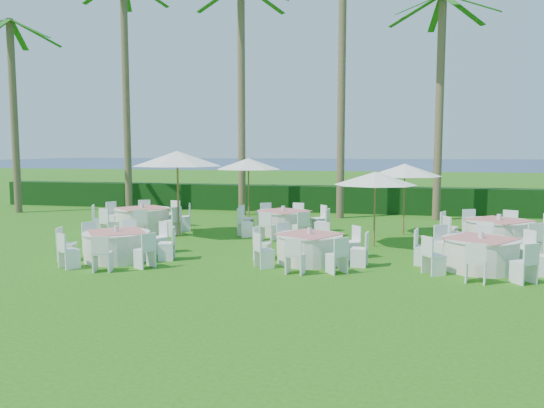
# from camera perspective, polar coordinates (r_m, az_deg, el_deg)

# --- Properties ---
(ground) EXTENTS (120.00, 120.00, 0.00)m
(ground) POSITION_cam_1_polar(r_m,az_deg,el_deg) (12.93, 0.99, -6.94)
(ground) COLOR #236110
(ground) RESTS_ON ground
(hedge) EXTENTS (34.00, 1.00, 1.20)m
(hedge) POSITION_cam_1_polar(r_m,az_deg,el_deg) (24.58, 6.83, 0.52)
(hedge) COLOR black
(hedge) RESTS_ON ground
(ocean) EXTENTS (260.00, 260.00, 0.00)m
(ocean) POSITION_cam_1_polar(r_m,az_deg,el_deg) (114.40, 11.72, 4.29)
(ocean) COLOR #07164C
(ocean) RESTS_ON ground
(banquet_table_a) EXTENTS (2.98, 2.98, 0.91)m
(banquet_table_a) POSITION_cam_1_polar(r_m,az_deg,el_deg) (14.37, -16.36, -4.27)
(banquet_table_a) COLOR silver
(banquet_table_a) RESTS_ON ground
(banquet_table_b) EXTENTS (2.96, 2.96, 0.90)m
(banquet_table_b) POSITION_cam_1_polar(r_m,az_deg,el_deg) (13.52, 4.04, -4.70)
(banquet_table_b) COLOR silver
(banquet_table_b) RESTS_ON ground
(banquet_table_c) EXTENTS (3.08, 3.08, 0.93)m
(banquet_table_c) POSITION_cam_1_polar(r_m,az_deg,el_deg) (13.61, 21.50, -4.96)
(banquet_table_c) COLOR silver
(banquet_table_c) RESTS_ON ground
(banquet_table_d) EXTENTS (3.27, 3.27, 1.01)m
(banquet_table_d) POSITION_cam_1_polar(r_m,az_deg,el_deg) (19.09, -13.76, -1.61)
(banquet_table_d) COLOR silver
(banquet_table_d) RESTS_ON ground
(banquet_table_e) EXTENTS (3.21, 3.21, 0.97)m
(banquet_table_e) POSITION_cam_1_polar(r_m,az_deg,el_deg) (18.05, 1.21, -1.92)
(banquet_table_e) COLOR silver
(banquet_table_e) RESTS_ON ground
(banquet_table_f) EXTENTS (3.22, 3.22, 1.00)m
(banquet_table_f) POSITION_cam_1_polar(r_m,az_deg,el_deg) (16.84, 23.17, -2.90)
(banquet_table_f) COLOR silver
(banquet_table_f) RESTS_ON ground
(umbrella_a) EXTENTS (3.03, 3.03, 2.83)m
(umbrella_a) POSITION_cam_1_polar(r_m,az_deg,el_deg) (17.66, -10.15, 4.83)
(umbrella_a) COLOR brown
(umbrella_a) RESTS_ON ground
(umbrella_b) EXTENTS (2.42, 2.42, 2.22)m
(umbrella_b) POSITION_cam_1_polar(r_m,az_deg,el_deg) (15.83, 11.04, 2.72)
(umbrella_b) COLOR brown
(umbrella_b) RESTS_ON ground
(umbrella_c) EXTENTS (2.61, 2.61, 2.53)m
(umbrella_c) POSITION_cam_1_polar(r_m,az_deg,el_deg) (21.04, -2.55, 4.34)
(umbrella_c) COLOR brown
(umbrella_c) RESTS_ON ground
(umbrella_d) EXTENTS (2.41, 2.41, 2.40)m
(umbrella_d) POSITION_cam_1_polar(r_m,az_deg,el_deg) (18.24, 14.09, 3.56)
(umbrella_d) COLOR brown
(umbrella_d) RESTS_ON ground
(palm_a) EXTENTS (4.39, 4.19, 10.53)m
(palm_a) POSITION_cam_1_polar(r_m,az_deg,el_deg) (25.42, -15.45, 12.14)
(palm_a) COLOR brown
(palm_a) RESTS_ON ground
(palm_b) EXTENTS (4.34, 4.30, 9.92)m
(palm_b) POSITION_cam_1_polar(r_m,az_deg,el_deg) (23.41, -3.30, 12.12)
(palm_b) COLOR brown
(palm_b) RESTS_ON ground
(palm_c) EXTENTS (4.36, 4.26, 11.74)m
(palm_c) POSITION_cam_1_polar(r_m,az_deg,el_deg) (22.62, 7.53, 14.68)
(palm_c) COLOR brown
(palm_c) RESTS_ON ground
(palm_d) EXTENTS (4.18, 4.39, 8.96)m
(palm_d) POSITION_cam_1_polar(r_m,az_deg,el_deg) (22.61, 17.59, 10.84)
(palm_d) COLOR brown
(palm_d) RESTS_ON ground
(palm_f) EXTENTS (4.39, 4.20, 8.66)m
(palm_f) POSITION_cam_1_polar(r_m,az_deg,el_deg) (26.87, -26.04, 9.36)
(palm_f) COLOR brown
(palm_f) RESTS_ON ground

